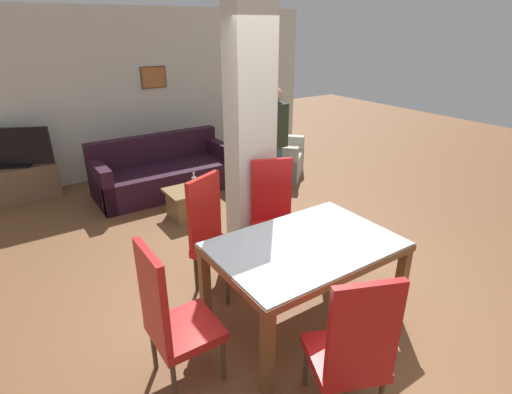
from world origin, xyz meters
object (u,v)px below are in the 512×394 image
Objects in this scene: sofa at (164,173)px; tv_stand at (20,183)px; dining_table at (305,259)px; tv_screen at (11,148)px; dining_chair_head_left at (171,317)px; floor_lamp at (242,80)px; dining_chair_near_left at (352,348)px; bottle at (194,182)px; armchair at (274,159)px; coffee_table at (190,202)px; dining_chair_far_left at (214,233)px; standing_person at (274,135)px; dining_chair_far_right at (274,212)px.

tv_stand is at bearing -24.35° from sofa.
tv_screen reaches higher than dining_table.
dining_chair_head_left is 5.21m from floor_lamp.
floor_lamp is (1.94, 4.05, 0.89)m from dining_table.
dining_table is 4.58m from floor_lamp.
dining_chair_near_left is (-0.38, -0.90, -0.04)m from dining_table.
dining_chair_near_left is at bearing -99.22° from bottle.
coffee_table is (-1.90, -0.67, -0.08)m from armchair.
standing_person reaches higher than dining_chair_far_left.
dining_chair_far_right is at bearing 68.30° from dining_table.
sofa is 2.24m from floor_lamp.
dining_chair_far_left is 4.97× the size of bottle.
dining_table is at bearing 14.98° from armchair.
coffee_table is at bearing 152.47° from dining_chair_head_left.
floor_lamp reaches higher than sofa.
dining_table is at bearing 90.00° from dining_chair_head_left.
armchair is at bearing -18.30° from tv_stand.
tv_stand is 3.84m from standing_person.
dining_chair_head_left reaches higher than bottle.
sofa is at bearing 91.00° from bottle.
dining_table is 1.33× the size of dining_chair_far_left.
tv_stand is (-1.91, 0.86, -0.03)m from sofa.
dining_chair_near_left is 2.00m from dining_chair_far_right.
armchair is 3.99m from tv_screen.
bottle is 2.73m from tv_stand.
sofa is at bearing 105.92° from dining_chair_near_left.
sofa is at bearing -63.24° from dining_chair_far_right.
armchair is (1.85, -0.38, -0.00)m from sofa.
dining_chair_head_left is at bearing 122.26° from tv_screen.
dining_chair_head_left is at bearing 154.79° from dining_chair_near_left.
armchair is 3.96m from tv_stand.
tv_screen is (-1.91, 0.86, 0.51)m from sofa.
coffee_table is 0.28m from bottle.
coffee_table is (0.47, 3.38, -0.38)m from dining_chair_near_left.
dining_chair_near_left is 5.55m from floor_lamp.
armchair is at bearing 57.56° from dining_table.
coffee_table is 0.38× the size of standing_person.
dining_table is at bearing 90.00° from dining_chair_far_right.
standing_person is at bearing 141.95° from sofa.
tv_screen is (-1.86, 1.91, 0.60)m from coffee_table.
dining_chair_far_left is at bearing 78.66° from sofa.
dining_chair_near_left is at bearing -97.99° from coffee_table.
tv_stand is at bearing -155.13° from tv_screen.
armchair is 1.96m from bottle.
dining_chair_near_left is 1.79m from dining_chair_far_left.
dining_chair_near_left is at bearing 89.50° from dining_chair_far_right.
dining_table is 2.51m from coffee_table.
tv_stand is (-1.76, 4.38, -0.36)m from dining_table.
dining_chair_near_left is 4.70m from armchair.
armchair is at bearing -173.43° from tv_screen.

